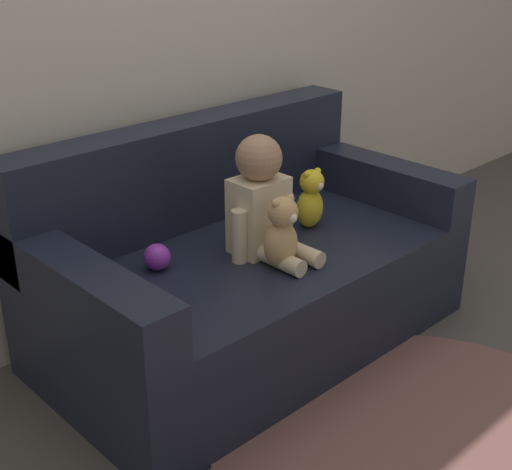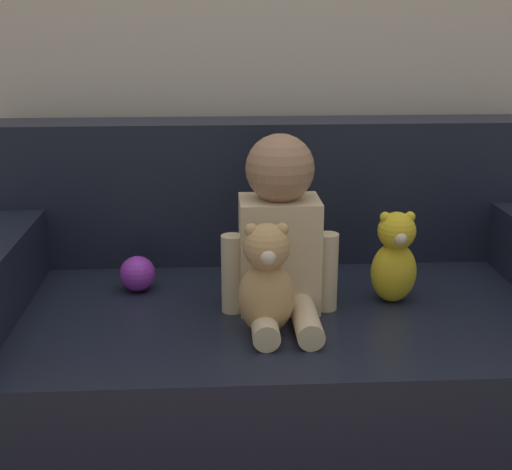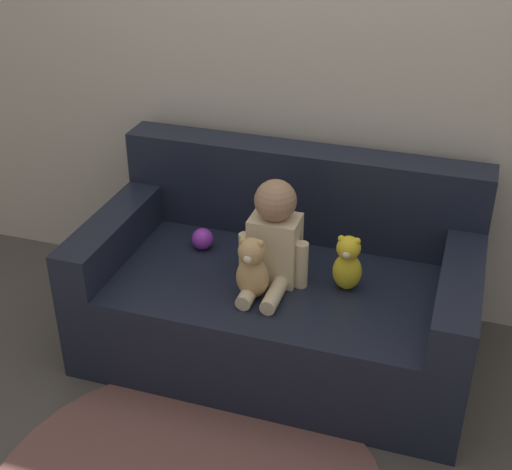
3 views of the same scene
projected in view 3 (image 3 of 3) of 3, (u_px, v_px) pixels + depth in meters
ground_plane at (277, 350)px, 3.20m from camera, size 12.00×12.00×0.00m
wall_back at (318, 29)px, 2.99m from camera, size 8.00×0.05×2.60m
couch at (282, 289)px, 3.10m from camera, size 1.62×0.89×0.83m
person_baby at (274, 239)px, 2.85m from camera, size 0.29×0.35×0.44m
teddy_bear_brown at (252, 269)px, 2.77m from camera, size 0.13×0.12×0.27m
plush_toy_side at (348, 263)px, 2.83m from camera, size 0.12×0.11×0.24m
toy_ball at (203, 239)px, 3.14m from camera, size 0.10×0.10×0.10m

